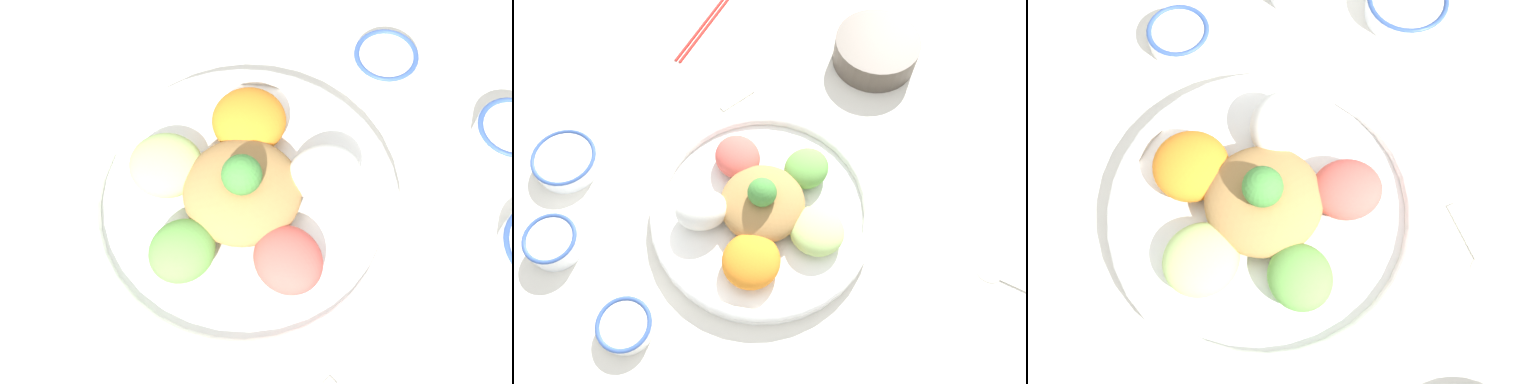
% 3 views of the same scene
% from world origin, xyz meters
% --- Properties ---
extents(ground_plane, '(2.40, 2.40, 0.00)m').
position_xyz_m(ground_plane, '(0.00, 0.00, 0.00)').
color(ground_plane, silver).
extents(salad_platter, '(0.39, 0.39, 0.11)m').
position_xyz_m(salad_platter, '(0.02, -0.01, 0.03)').
color(salad_platter, white).
rests_on(salad_platter, ground_plane).
extents(sauce_bowl_red, '(0.09, 0.09, 0.03)m').
position_xyz_m(sauce_bowl_red, '(0.07, 0.28, 0.02)').
color(sauce_bowl_red, white).
rests_on(sauce_bowl_red, ground_plane).
extents(sauce_bowl_dark, '(0.09, 0.09, 0.04)m').
position_xyz_m(sauce_bowl_dark, '(0.26, 0.25, 0.02)').
color(sauce_bowl_dark, white).
rests_on(sauce_bowl_dark, ground_plane).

